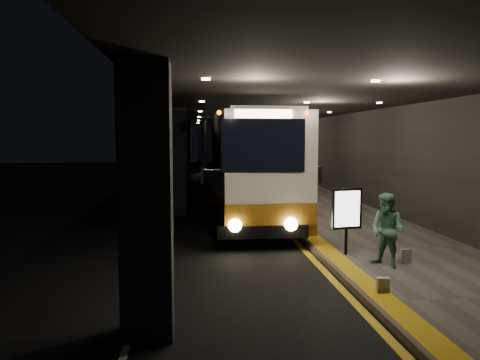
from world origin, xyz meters
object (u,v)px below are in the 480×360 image
coach_third (213,150)px  passenger_boarding (308,203)px  coach_second (222,156)px  bag_polka (405,256)px  coach_main (241,169)px  passenger_waiting_green (387,230)px  bag_plain (383,285)px  stanchion_post (305,217)px  info_sign (347,210)px

coach_third → passenger_boarding: (1.95, -33.06, -0.88)m
coach_second → coach_third: size_ratio=1.00×
coach_third → bag_polka: (3.35, -37.38, -1.59)m
coach_main → coach_third: (-0.09, 29.18, -0.00)m
passenger_waiting_green → bag_plain: size_ratio=5.94×
coach_second → stanchion_post: bearing=-85.2°
coach_second → bag_plain: coach_second is taller
coach_main → passenger_boarding: (1.86, -3.89, -0.88)m
coach_third → coach_second: bearing=-91.9°
coach_second → bag_polka: 20.82m
passenger_boarding → passenger_waiting_green: passenger_boarding is taller
coach_second → bag_plain: size_ratio=43.09×
bag_polka → stanchion_post: (-1.64, 3.70, 0.34)m
coach_main → bag_plain: size_ratio=43.41×
passenger_waiting_green → bag_plain: bearing=-60.1°
bag_polka → coach_third: bearing=95.1°
coach_second → info_sign: size_ratio=7.28×
coach_third → info_sign: size_ratio=7.24×
passenger_boarding → info_sign: size_ratio=1.00×
coach_main → coach_second: bearing=88.1°
passenger_boarding → stanchion_post: bearing=179.1°
passenger_waiting_green → info_sign: size_ratio=1.00×
passenger_waiting_green → info_sign: (-0.60, 1.20, 0.30)m
coach_main → bag_plain: 10.58m
passenger_boarding → bag_plain: passenger_boarding is taller
info_sign → stanchion_post: bearing=88.9°
coach_third → passenger_waiting_green: (2.74, -37.69, -0.88)m
coach_third → stanchion_post: size_ratio=12.54×
coach_second → coach_third: bearing=89.1°
passenger_waiting_green → coach_main: bearing=162.0°
coach_main → coach_third: bearing=87.9°
coach_third → info_sign: coach_third is taller
coach_third → stanchion_post: bearing=-89.0°
passenger_waiting_green → bag_plain: (-0.82, -1.78, -0.73)m
bag_plain → bag_polka: bearing=55.7°
bag_plain → info_sign: info_sign is taller
passenger_waiting_green → stanchion_post: bearing=159.2°
coach_third → bag_polka: 37.56m
passenger_boarding → info_sign: (0.20, -3.42, 0.30)m
info_sign → stanchion_post: info_sign is taller
bag_plain → info_sign: size_ratio=0.17×
passenger_boarding → coach_main: bearing=46.3°
passenger_boarding → passenger_waiting_green: size_ratio=1.00×
coach_third → bag_polka: size_ratio=37.88×
passenger_waiting_green → stanchion_post: (-1.04, 4.01, -0.37)m
coach_third → stanchion_post: (1.70, -33.68, -1.25)m
coach_second → stanchion_post: coach_second is taller
passenger_boarding → bag_polka: (1.40, -4.32, -0.71)m
coach_third → stanchion_post: 33.75m
passenger_waiting_green → bag_polka: 0.98m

